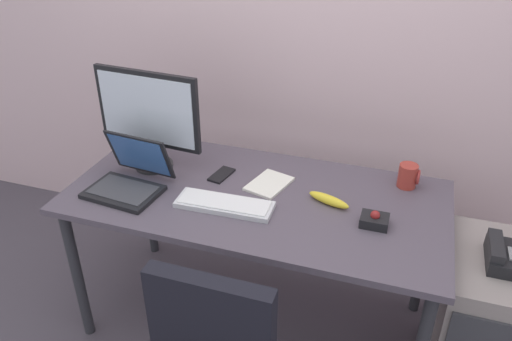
# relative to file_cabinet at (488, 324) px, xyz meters

# --- Properties ---
(ground_plane) EXTENTS (8.00, 8.00, 0.00)m
(ground_plane) POSITION_rel_file_cabinet_xyz_m (-1.03, 0.02, -0.34)
(ground_plane) COLOR #4A434C
(back_wall) EXTENTS (6.00, 0.10, 2.80)m
(back_wall) POSITION_rel_file_cabinet_xyz_m (-1.03, 0.77, 1.06)
(back_wall) COLOR beige
(back_wall) RESTS_ON ground
(desk) EXTENTS (1.64, 0.79, 0.76)m
(desk) POSITION_rel_file_cabinet_xyz_m (-1.03, 0.02, 0.35)
(desk) COLOR #514753
(desk) RESTS_ON ground
(file_cabinet) EXTENTS (0.42, 0.53, 0.67)m
(file_cabinet) POSITION_rel_file_cabinet_xyz_m (0.00, 0.00, 0.00)
(file_cabinet) COLOR gray
(file_cabinet) RESTS_ON ground
(desk_phone) EXTENTS (0.17, 0.20, 0.09)m
(desk_phone) POSITION_rel_file_cabinet_xyz_m (-0.01, -0.02, 0.37)
(desk_phone) COLOR black
(desk_phone) RESTS_ON file_cabinet
(monitor_main) EXTENTS (0.52, 0.18, 0.47)m
(monitor_main) POSITION_rel_file_cabinet_xyz_m (-1.57, 0.11, 0.69)
(monitor_main) COLOR #262628
(monitor_main) RESTS_ON desk
(keyboard) EXTENTS (0.41, 0.15, 0.03)m
(keyboard) POSITION_rel_file_cabinet_xyz_m (-1.12, -0.11, 0.43)
(keyboard) COLOR silver
(keyboard) RESTS_ON desk
(laptop) EXTENTS (0.34, 0.32, 0.23)m
(laptop) POSITION_rel_file_cabinet_xyz_m (-1.57, -0.11, 0.47)
(laptop) COLOR black
(laptop) RESTS_ON desk
(trackball_mouse) EXTENTS (0.11, 0.09, 0.07)m
(trackball_mouse) POSITION_rel_file_cabinet_xyz_m (-0.51, -0.04, 0.44)
(trackball_mouse) COLOR black
(trackball_mouse) RESTS_ON desk
(coffee_mug) EXTENTS (0.09, 0.08, 0.11)m
(coffee_mug) POSITION_rel_file_cabinet_xyz_m (-0.41, 0.30, 0.47)
(coffee_mug) COLOR #A4342A
(coffee_mug) RESTS_ON desk
(paper_notepad) EXTENTS (0.20, 0.24, 0.01)m
(paper_notepad) POSITION_rel_file_cabinet_xyz_m (-1.00, 0.11, 0.43)
(paper_notepad) COLOR white
(paper_notepad) RESTS_ON desk
(cell_phone) EXTENTS (0.09, 0.15, 0.01)m
(cell_phone) POSITION_rel_file_cabinet_xyz_m (-1.23, 0.12, 0.43)
(cell_phone) COLOR black
(cell_phone) RESTS_ON desk
(banana) EXTENTS (0.19, 0.10, 0.04)m
(banana) POSITION_rel_file_cabinet_xyz_m (-0.72, 0.05, 0.44)
(banana) COLOR yellow
(banana) RESTS_ON desk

